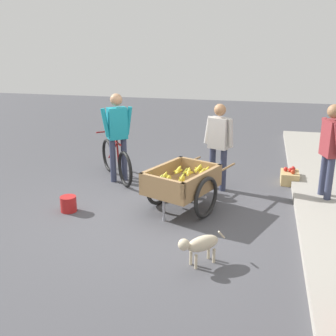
# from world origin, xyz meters

# --- Properties ---
(ground_plane) EXTENTS (24.00, 24.00, 0.00)m
(ground_plane) POSITION_xyz_m (0.00, 0.00, 0.00)
(ground_plane) COLOR #47474C
(fruit_cart) EXTENTS (1.81, 1.33, 0.71)m
(fruit_cart) POSITION_xyz_m (-0.34, 0.29, 0.44)
(fruit_cart) COLOR #937047
(fruit_cart) RESTS_ON ground
(vendor_person) EXTENTS (0.31, 0.53, 1.53)m
(vendor_person) POSITION_xyz_m (-1.39, 0.72, 0.91)
(vendor_person) COLOR #333851
(vendor_person) RESTS_ON ground
(bicycle) EXTENTS (1.33, 1.08, 0.85)m
(bicycle) POSITION_xyz_m (-1.54, -1.24, 0.35)
(bicycle) COLOR black
(bicycle) RESTS_ON ground
(cyclist_person) EXTENTS (0.37, 0.51, 1.64)m
(cyclist_person) POSITION_xyz_m (-1.43, -1.14, 0.99)
(cyclist_person) COLOR #333851
(cyclist_person) RESTS_ON ground
(dog) EXTENTS (0.50, 0.51, 0.40)m
(dog) POSITION_xyz_m (1.19, 0.81, 0.27)
(dog) COLOR beige
(dog) RESTS_ON ground
(plastic_bucket) EXTENTS (0.25, 0.25, 0.24)m
(plastic_bucket) POSITION_xyz_m (0.11, -1.43, 0.12)
(plastic_bucket) COLOR #B21E1E
(plastic_bucket) RESTS_ON ground
(apple_crate) EXTENTS (0.44, 0.32, 0.31)m
(apple_crate) POSITION_xyz_m (-2.02, 2.00, 0.12)
(apple_crate) COLOR tan
(apple_crate) RESTS_ON ground
(bystander_person) EXTENTS (0.50, 0.30, 1.63)m
(bystander_person) POSITION_xyz_m (-1.13, 2.49, 0.98)
(bystander_person) COLOR #333851
(bystander_person) RESTS_ON ground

